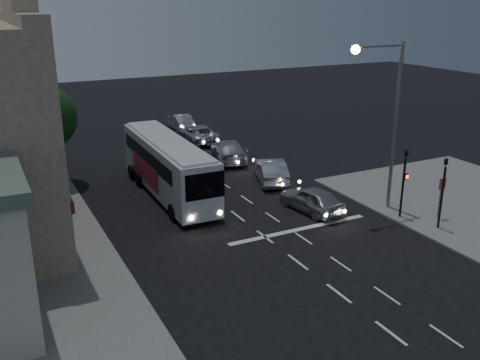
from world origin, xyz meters
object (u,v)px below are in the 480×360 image
car_extra (180,122)px  traffic_signal_main (404,176)px  tour_bus (168,165)px  street_tree (43,114)px  car_suv (312,199)px  car_sedan_c (198,133)px  traffic_signal_side (443,185)px  car_sedan_b (229,150)px  streetlight (387,108)px  regulatory_sign (441,191)px  car_sedan_a (271,170)px

car_extra → traffic_signal_main: 25.10m
tour_bus → street_tree: size_ratio=1.80×
tour_bus → car_suv: size_ratio=2.68×
car_sedan_c → street_tree: street_tree is taller
car_suv → traffic_signal_main: size_ratio=1.01×
traffic_signal_side → car_sedan_b: bearing=104.5°
car_extra → streetlight: 24.13m
tour_bus → car_sedan_c: bearing=60.6°
car_suv → tour_bus: bearing=-53.1°
car_sedan_c → traffic_signal_main: bearing=102.8°
tour_bus → car_extra: (6.70, 15.73, -1.15)m
car_suv → street_tree: bearing=-50.8°
car_sedan_c → streetlight: (3.09, -18.51, 5.02)m
car_extra → regulatory_sign: bearing=103.0°
car_sedan_b → car_extra: bearing=-76.6°
car_sedan_a → regulatory_sign: 10.66m
traffic_signal_main → car_sedan_b: bearing=103.7°
car_extra → tour_bus: bearing=69.5°
car_sedan_a → car_sedan_c: bearing=-69.0°
car_suv → car_sedan_a: car_sedan_a is taller
tour_bus → car_sedan_b: tour_bus is taller
traffic_signal_main → traffic_signal_side: same height
tour_bus → car_suv: bearing=-43.7°
tour_bus → traffic_signal_side: 15.25m
car_sedan_b → street_tree: bearing=14.4°
tour_bus → car_sedan_c: 12.61m
traffic_signal_side → street_tree: 23.24m
tour_bus → car_sedan_b: size_ratio=2.17×
tour_bus → traffic_signal_side: (10.44, -11.10, 0.58)m
car_sedan_a → street_tree: (-12.70, 5.78, 3.74)m
tour_bus → street_tree: bearing=141.0°
car_sedan_c → car_sedan_b: bearing=92.5°
traffic_signal_side → streetlight: 4.84m
tour_bus → car_sedan_a: 6.75m
car_suv → car_sedan_b: car_sedan_b is taller
car_suv → regulatory_sign: size_ratio=1.89×
car_suv → car_extra: car_suv is taller
car_sedan_a → traffic_signal_main: 9.17m
car_extra → traffic_signal_side: bearing=100.5°
tour_bus → street_tree: (-6.06, 5.13, 2.66)m
tour_bus → traffic_signal_main: 13.36m
car_sedan_a → car_sedan_c: 11.47m
street_tree → car_extra: bearing=39.7°
tour_bus → car_sedan_c: (6.39, 10.81, -1.13)m
car_suv → car_sedan_b: (0.21, 10.98, 0.04)m
regulatory_sign → streetlight: bearing=128.7°
car_suv → regulatory_sign: regulatory_sign is taller
traffic_signal_side → streetlight: bearing=105.7°
traffic_signal_main → regulatory_sign: (1.70, -1.01, -0.82)m
car_sedan_c → street_tree: bearing=27.8°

